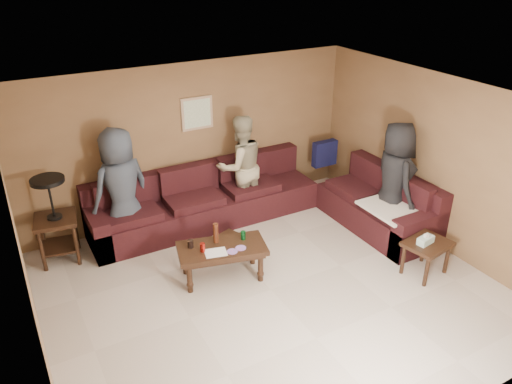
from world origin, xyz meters
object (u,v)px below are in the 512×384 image
person_right (394,180)px  end_table_left (55,218)px  waste_bin (230,244)px  person_left (121,189)px  person_middle (241,166)px  coffee_table (222,251)px  side_table_right (427,247)px  sectional_sofa (267,206)px

person_right → end_table_left: bearing=85.0°
waste_bin → person_left: 1.75m
person_left → person_middle: 1.94m
coffee_table → end_table_left: end_table_left is taller
side_table_right → person_middle: person_middle is taller
coffee_table → waste_bin: bearing=53.7°
side_table_right → person_right: (0.34, 1.08, 0.48)m
person_right → person_left: bearing=80.7°
person_middle → person_right: bearing=136.3°
coffee_table → person_left: bearing=120.8°
sectional_sofa → person_left: (-2.12, 0.52, 0.58)m
side_table_right → waste_bin: bearing=140.7°
person_right → coffee_table: bearing=101.3°
waste_bin → person_middle: size_ratio=0.18×
side_table_right → person_right: size_ratio=0.37×
sectional_sofa → coffee_table: size_ratio=3.68×
person_left → person_middle: size_ratio=1.07×
coffee_table → side_table_right: (2.45, -1.25, 0.01)m
coffee_table → end_table_left: size_ratio=0.99×
side_table_right → person_left: size_ratio=0.37×
end_table_left → person_right: 4.91m
sectional_sofa → side_table_right: size_ratio=6.99×
sectional_sofa → coffee_table: 1.57m
coffee_table → waste_bin: size_ratio=4.03×
coffee_table → waste_bin: 0.63m
sectional_sofa → person_middle: person_middle is taller
person_middle → end_table_left: bearing=-0.1°
end_table_left → person_right: (4.61, -1.68, 0.23)m
person_middle → coffee_table: bearing=54.7°
sectional_sofa → waste_bin: (-0.90, -0.48, -0.17)m
person_middle → person_right: size_ratio=0.95×
end_table_left → side_table_right: end_table_left is taller
end_table_left → side_table_right: 5.09m
sectional_sofa → end_table_left: end_table_left is taller
sectional_sofa → person_right: size_ratio=2.59×
coffee_table → person_right: 2.84m
person_left → person_middle: bearing=164.2°
sectional_sofa → person_right: bearing=-36.1°
person_right → sectional_sofa: bearing=68.9°
person_middle → person_right: 2.40m
waste_bin → person_middle: 1.42m
end_table_left → person_middle: person_middle is taller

